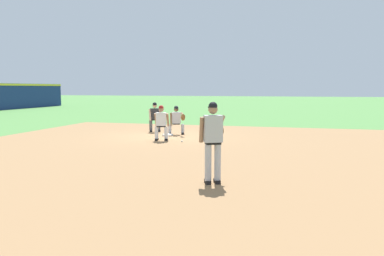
{
  "coord_description": "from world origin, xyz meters",
  "views": [
    {
      "loc": [
        -15.88,
        -5.37,
        2.17
      ],
      "look_at": [
        -5.43,
        -2.58,
        1.0
      ],
      "focal_mm": 35.0,
      "sensor_mm": 36.0,
      "label": 1
    }
  ],
  "objects_px": {
    "first_base_bag": "(168,135)",
    "pitcher": "(213,137)",
    "umpire": "(155,116)",
    "first_baseman": "(177,119)",
    "baserunner": "(161,121)",
    "baseball": "(182,141)"
  },
  "relations": [
    {
      "from": "first_base_bag",
      "to": "pitcher",
      "type": "bearing_deg",
      "value": -154.43
    },
    {
      "from": "pitcher",
      "to": "umpire",
      "type": "distance_m",
      "value": 10.29
    },
    {
      "from": "umpire",
      "to": "pitcher",
      "type": "bearing_deg",
      "value": -152.07
    },
    {
      "from": "first_base_bag",
      "to": "pitcher",
      "type": "distance_m",
      "value": 8.61
    },
    {
      "from": "first_baseman",
      "to": "baserunner",
      "type": "bearing_deg",
      "value": 179.3
    },
    {
      "from": "first_base_bag",
      "to": "pitcher",
      "type": "relative_size",
      "value": 0.2
    },
    {
      "from": "baseball",
      "to": "baserunner",
      "type": "relative_size",
      "value": 0.05
    },
    {
      "from": "pitcher",
      "to": "umpire",
      "type": "xyz_separation_m",
      "value": [
        9.09,
        4.82,
        -0.27
      ]
    },
    {
      "from": "baseball",
      "to": "pitcher",
      "type": "height_order",
      "value": "pitcher"
    },
    {
      "from": "baseball",
      "to": "first_baseman",
      "type": "bearing_deg",
      "value": 21.99
    },
    {
      "from": "first_base_bag",
      "to": "pitcher",
      "type": "xyz_separation_m",
      "value": [
        -7.71,
        -3.69,
        1.01
      ]
    },
    {
      "from": "first_base_bag",
      "to": "baseball",
      "type": "height_order",
      "value": "first_base_bag"
    },
    {
      "from": "first_base_bag",
      "to": "first_baseman",
      "type": "distance_m",
      "value": 0.94
    },
    {
      "from": "first_base_bag",
      "to": "umpire",
      "type": "xyz_separation_m",
      "value": [
        1.38,
        1.13,
        0.75
      ]
    },
    {
      "from": "first_baseman",
      "to": "umpire",
      "type": "distance_m",
      "value": 1.58
    },
    {
      "from": "first_baseman",
      "to": "pitcher",
      "type": "bearing_deg",
      "value": -157.5
    },
    {
      "from": "umpire",
      "to": "first_baseman",
      "type": "bearing_deg",
      "value": -119.56
    },
    {
      "from": "first_base_bag",
      "to": "baserunner",
      "type": "relative_size",
      "value": 0.26
    },
    {
      "from": "first_baseman",
      "to": "umpire",
      "type": "relative_size",
      "value": 0.92
    },
    {
      "from": "first_baseman",
      "to": "first_base_bag",
      "type": "bearing_deg",
      "value": 157.6
    },
    {
      "from": "first_baseman",
      "to": "umpire",
      "type": "bearing_deg",
      "value": 60.44
    },
    {
      "from": "baserunner",
      "to": "umpire",
      "type": "bearing_deg",
      "value": 25.4
    }
  ]
}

